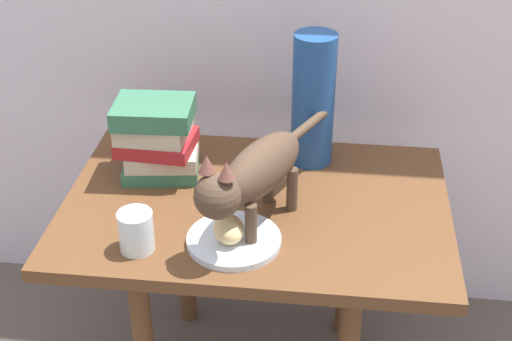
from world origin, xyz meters
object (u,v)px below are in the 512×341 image
at_px(plate, 234,240).
at_px(cat, 253,174).
at_px(bread_roll, 229,229).
at_px(side_table, 256,230).
at_px(candle_jar, 136,233).
at_px(book_stack, 157,138).
at_px(green_vase, 313,100).

distance_m(plate, cat, 0.14).
bearing_deg(bread_roll, side_table, 77.59).
bearing_deg(cat, candle_jar, -156.67).
xyz_separation_m(bread_roll, book_stack, (-0.20, 0.25, 0.05)).
relative_size(bread_roll, cat, 0.18).
relative_size(bread_roll, green_vase, 0.25).
xyz_separation_m(cat, green_vase, (0.10, 0.29, 0.03)).
distance_m(cat, book_stack, 0.31).
distance_m(bread_roll, cat, 0.12).
height_order(side_table, plate, plate).
xyz_separation_m(side_table, book_stack, (-0.24, 0.09, 0.17)).
distance_m(book_stack, candle_jar, 0.29).
distance_m(plate, green_vase, 0.40).
xyz_separation_m(plate, cat, (0.03, 0.05, 0.13)).
distance_m(plate, bread_roll, 0.03).
bearing_deg(bread_roll, green_vase, 67.97).
xyz_separation_m(cat, book_stack, (-0.24, 0.19, -0.04)).
bearing_deg(candle_jar, plate, 12.32).
distance_m(green_vase, candle_jar, 0.52).
distance_m(side_table, book_stack, 0.30).
height_order(bread_roll, cat, cat).
height_order(plate, candle_jar, candle_jar).
bearing_deg(green_vase, side_table, -119.12).
height_order(cat, book_stack, cat).
xyz_separation_m(green_vase, candle_jar, (-0.32, -0.39, -0.12)).
xyz_separation_m(book_stack, green_vase, (0.34, 0.10, 0.06)).
height_order(cat, green_vase, green_vase).
bearing_deg(book_stack, plate, -49.61).
bearing_deg(candle_jar, cat, 23.33).
height_order(bread_roll, green_vase, green_vase).
bearing_deg(book_stack, green_vase, 16.72).
relative_size(cat, candle_jar, 5.18).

